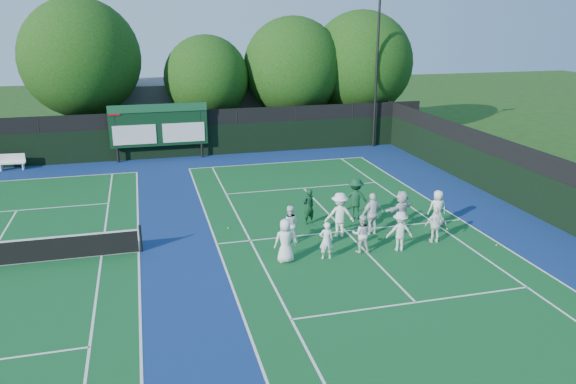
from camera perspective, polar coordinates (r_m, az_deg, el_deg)
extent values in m
plane|color=#1A3D10|center=(23.10, 6.73, -4.87)|extent=(120.00, 120.00, 0.00)
cube|color=navy|center=(22.67, -8.56, -5.38)|extent=(34.00, 32.00, 0.01)
cube|color=#104F21|center=(23.96, 5.87, -3.97)|extent=(10.97, 23.77, 0.00)
cube|color=silver|center=(34.79, -0.97, 2.98)|extent=(10.97, 0.08, 0.00)
cube|color=silver|center=(22.72, -7.26, -5.25)|extent=(0.08, 23.77, 0.00)
cube|color=silver|center=(26.31, 17.15, -2.69)|extent=(0.08, 23.77, 0.00)
cube|color=silver|center=(22.91, -3.86, -4.94)|extent=(0.08, 23.77, 0.00)
cube|color=silver|center=(25.63, 14.53, -2.99)|extent=(0.08, 23.77, 0.00)
cube|color=silver|center=(18.67, 12.84, -10.88)|extent=(8.23, 0.08, 0.00)
cube|color=silver|center=(29.69, 1.57, 0.41)|extent=(8.23, 0.08, 0.00)
cube|color=silver|center=(23.96, 5.87, -3.96)|extent=(0.08, 12.80, 0.00)
cube|color=silver|center=(34.37, -24.27, 1.22)|extent=(10.97, 0.08, 0.00)
cube|color=silver|center=(22.58, -14.93, -5.87)|extent=(0.08, 23.77, 0.00)
cube|color=silver|center=(22.66, -18.41, -6.12)|extent=(0.08, 23.77, 0.00)
cube|color=silver|center=(29.21, -25.84, -1.70)|extent=(8.23, 0.08, 0.00)
cube|color=black|center=(36.70, -11.33, 5.00)|extent=(34.00, 0.08, 2.00)
cube|color=black|center=(36.41, -11.47, 7.30)|extent=(34.00, 0.05, 1.00)
cube|color=black|center=(27.98, 23.47, -0.05)|extent=(0.08, 32.00, 2.00)
cube|color=black|center=(27.60, 23.85, 2.92)|extent=(0.05, 32.00, 1.00)
cylinder|color=black|center=(36.14, -17.08, 5.59)|extent=(0.16, 0.16, 3.50)
cylinder|color=black|center=(36.28, -8.82, 6.20)|extent=(0.16, 0.16, 3.50)
cube|color=black|center=(36.03, -12.99, 6.61)|extent=(6.00, 0.15, 2.60)
cube|color=#154A29|center=(35.75, -13.11, 8.31)|extent=(6.00, 0.05, 0.50)
cube|color=silver|center=(36.02, -15.32, 5.62)|extent=(2.60, 0.04, 1.20)
cube|color=silver|center=(36.10, -10.55, 5.98)|extent=(2.60, 0.04, 1.20)
cube|color=#A30D15|center=(35.78, -17.29, 7.83)|extent=(0.70, 0.04, 0.50)
cube|color=#5C5C61|center=(44.74, -6.95, 8.73)|extent=(18.00, 6.00, 4.00)
cylinder|color=black|center=(38.94, 8.98, 11.80)|extent=(0.16, 0.16, 10.00)
cylinder|color=black|center=(22.38, -14.75, -4.59)|extent=(0.10, 0.10, 1.10)
cube|color=white|center=(36.88, -26.26, 2.65)|extent=(1.54, 0.52, 0.06)
cube|color=white|center=(36.96, -26.27, 3.13)|extent=(1.51, 0.18, 0.50)
cube|color=white|center=(37.06, -27.12, 2.24)|extent=(0.09, 0.36, 0.40)
cube|color=white|center=(36.81, -25.29, 2.40)|extent=(0.09, 0.36, 0.40)
cylinder|color=black|center=(40.11, -19.66, 6.26)|extent=(0.44, 0.44, 3.22)
sphere|color=#13380C|center=(39.56, -20.34, 12.63)|extent=(7.66, 7.66, 7.66)
sphere|color=#13380C|center=(39.87, -19.31, 11.65)|extent=(5.36, 5.36, 5.36)
cylinder|color=black|center=(40.29, -8.08, 6.60)|extent=(0.44, 0.44, 2.45)
sphere|color=#13380C|center=(39.79, -8.29, 11.41)|extent=(5.81, 5.81, 5.81)
sphere|color=#13380C|center=(40.22, -7.44, 10.68)|extent=(4.06, 4.06, 4.06)
cylinder|color=black|center=(41.43, 0.49, 7.17)|extent=(0.44, 0.44, 2.59)
sphere|color=#13380C|center=(40.90, 0.50, 12.59)|extent=(7.04, 7.04, 7.04)
sphere|color=#13380C|center=(41.42, 1.21, 11.67)|extent=(4.92, 4.92, 4.92)
cylinder|color=black|center=(43.06, 7.21, 7.43)|extent=(0.44, 0.44, 2.58)
sphere|color=#13380C|center=(42.54, 7.43, 12.88)|extent=(7.52, 7.52, 7.52)
sphere|color=#13380C|center=(43.11, 7.99, 11.92)|extent=(5.26, 5.26, 5.26)
sphere|color=#C4C917|center=(26.81, 6.18, -1.56)|extent=(0.07, 0.07, 0.07)
sphere|color=#C4C917|center=(23.87, 20.42, -5.07)|extent=(0.07, 0.07, 0.07)
sphere|color=#C4C917|center=(24.24, -6.09, -3.66)|extent=(0.07, 0.07, 0.07)
sphere|color=#C4C917|center=(24.95, 15.86, -3.63)|extent=(0.07, 0.07, 0.07)
imported|color=white|center=(20.70, -0.27, -4.97)|extent=(0.83, 0.55, 1.67)
imported|color=white|center=(21.04, 3.91, -4.94)|extent=(0.56, 0.39, 1.46)
imported|color=silver|center=(21.74, 7.48, -4.22)|extent=(0.87, 0.76, 1.51)
imported|color=silver|center=(22.12, 11.30, -3.92)|extent=(1.11, 0.77, 1.58)
imported|color=white|center=(23.22, 14.78, -3.25)|extent=(0.92, 0.51, 1.49)
imported|color=white|center=(22.48, 0.15, -3.26)|extent=(0.85, 0.72, 1.55)
imported|color=white|center=(23.10, 5.26, -2.32)|extent=(1.31, 0.89, 1.88)
imported|color=white|center=(23.53, 8.57, -2.19)|extent=(1.12, 0.68, 1.79)
imported|color=silver|center=(24.32, 11.44, -1.80)|extent=(1.65, 1.08, 1.70)
imported|color=white|center=(25.03, 14.94, -1.61)|extent=(0.84, 0.61, 1.60)
imported|color=#0E351C|center=(24.43, 2.10, -1.49)|extent=(0.68, 0.56, 1.59)
imported|color=#103D22|center=(25.14, 6.87, -0.70)|extent=(1.40, 1.11, 1.89)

